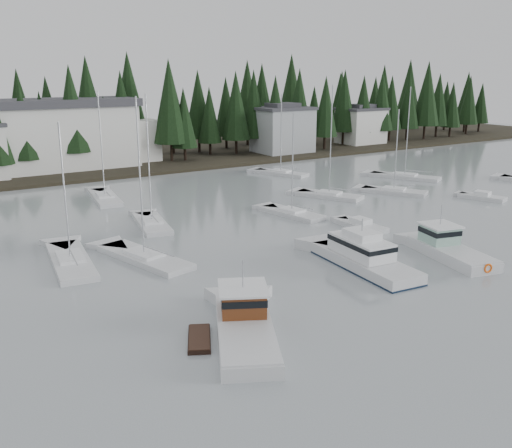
{
  "coord_description": "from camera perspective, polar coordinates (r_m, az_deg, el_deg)",
  "views": [
    {
      "loc": [
        -27.59,
        -11.35,
        15.83
      ],
      "look_at": [
        -1.02,
        29.9,
        2.5
      ],
      "focal_mm": 40.0,
      "sensor_mm": 36.0,
      "label": 1
    }
  ],
  "objects": [
    {
      "name": "far_shore_land",
      "position": [
        112.92,
        -18.43,
        6.36
      ],
      "size": [
        240.0,
        54.0,
        1.0
      ],
      "primitive_type": "cube",
      "color": "black",
      "rests_on": "ground"
    },
    {
      "name": "conifer_treeline",
      "position": [
        102.42,
        -16.84,
        5.66
      ],
      "size": [
        200.0,
        22.0,
        20.0
      ],
      "primitive_type": null,
      "color": "black",
      "rests_on": "ground"
    },
    {
      "name": "house_east_a",
      "position": [
        110.21,
        2.67,
        9.49
      ],
      "size": [
        10.6,
        8.48,
        9.25
      ],
      "color": "#999EA0",
      "rests_on": "ground"
    },
    {
      "name": "house_east_b",
      "position": [
        125.7,
        10.45,
        9.74
      ],
      "size": [
        9.54,
        7.42,
        8.25
      ],
      "color": "silver",
      "rests_on": "ground"
    },
    {
      "name": "harbor_inn",
      "position": [
        97.4,
        -18.17,
        8.53
      ],
      "size": [
        29.5,
        11.5,
        10.9
      ],
      "color": "silver",
      "rests_on": "ground"
    },
    {
      "name": "lobster_boat_brown",
      "position": [
        35.53,
        -1.3,
        -10.25
      ],
      "size": [
        7.71,
        10.5,
        4.98
      ],
      "rotation": [
        0.0,
        0.0,
        1.09
      ],
      "color": "silver",
      "rests_on": "ground"
    },
    {
      "name": "cabin_cruiser_center",
      "position": [
        47.92,
        10.68,
        -3.47
      ],
      "size": [
        4.49,
        11.31,
        4.74
      ],
      "rotation": [
        0.0,
        0.0,
        1.47
      ],
      "color": "silver",
      "rests_on": "ground"
    },
    {
      "name": "lobster_boat_teal",
      "position": [
        52.43,
        18.66,
        -2.52
      ],
      "size": [
        5.21,
        9.54,
        5.03
      ],
      "rotation": [
        0.0,
        0.0,
        1.33
      ],
      "color": "silver",
      "rests_on": "ground"
    },
    {
      "name": "sailboat_1",
      "position": [
        77.72,
        13.61,
        3.06
      ],
      "size": [
        6.66,
        8.69,
        11.52
      ],
      "rotation": [
        0.0,
        0.0,
        2.09
      ],
      "color": "silver",
      "rests_on": "ground"
    },
    {
      "name": "sailboat_3",
      "position": [
        60.64,
        -10.37,
        -0.11
      ],
      "size": [
        4.45,
        9.15,
        14.08
      ],
      "rotation": [
        0.0,
        0.0,
        1.37
      ],
      "color": "silver",
      "rests_on": "ground"
    },
    {
      "name": "sailboat_5",
      "position": [
        73.71,
        7.31,
        2.74
      ],
      "size": [
        6.27,
        8.91,
        14.6
      ],
      "rotation": [
        0.0,
        0.0,
        2.02
      ],
      "color": "silver",
      "rests_on": "ground"
    },
    {
      "name": "sailboat_6",
      "position": [
        89.14,
        2.48,
        5.0
      ],
      "size": [
        5.76,
        9.2,
        12.81
      ],
      "rotation": [
        0.0,
        0.0,
        1.96
      ],
      "color": "silver",
      "rests_on": "ground"
    },
    {
      "name": "sailboat_7",
      "position": [
        64.13,
        3.59,
        0.94
      ],
      "size": [
        3.91,
        8.45,
        11.9
      ],
      "rotation": [
        0.0,
        0.0,
        1.73
      ],
      "color": "silver",
      "rests_on": "ground"
    },
    {
      "name": "sailboat_8",
      "position": [
        74.28,
        -14.85,
        2.43
      ],
      "size": [
        4.34,
        10.59,
        13.82
      ],
      "rotation": [
        0.0,
        0.0,
        1.42
      ],
      "color": "silver",
      "rests_on": "ground"
    },
    {
      "name": "sailboat_9",
      "position": [
        88.97,
        14.63,
        4.5
      ],
      "size": [
        7.07,
        10.51,
        13.98
      ],
      "rotation": [
        0.0,
        0.0,
        2.03
      ],
      "color": "silver",
      "rests_on": "ground"
    },
    {
      "name": "sailboat_10",
      "position": [
        50.62,
        -18.02,
        -3.73
      ],
      "size": [
        4.36,
        11.11,
        12.38
      ],
      "rotation": [
        0.0,
        0.0,
        1.44
      ],
      "color": "silver",
      "rests_on": "ground"
    },
    {
      "name": "sailboat_12",
      "position": [
        49.98,
        -11.1,
        -3.48
      ],
      "size": [
        5.33,
        10.76,
        14.34
      ],
      "rotation": [
        0.0,
        0.0,
        1.81
      ],
      "color": "silver",
      "rests_on": "ground"
    },
    {
      "name": "runabout_1",
      "position": [
        59.92,
        10.4,
        -0.24
      ],
      "size": [
        2.22,
        6.12,
        1.42
      ],
      "rotation": [
        0.0,
        0.0,
        1.57
      ],
      "color": "silver",
      "rests_on": "ground"
    },
    {
      "name": "runabout_2",
      "position": [
        77.53,
        21.66,
        2.43
      ],
      "size": [
        3.84,
        5.99,
        1.42
      ],
      "rotation": [
        0.0,
        0.0,
        1.89
      ],
      "color": "silver",
      "rests_on": "ground"
    }
  ]
}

